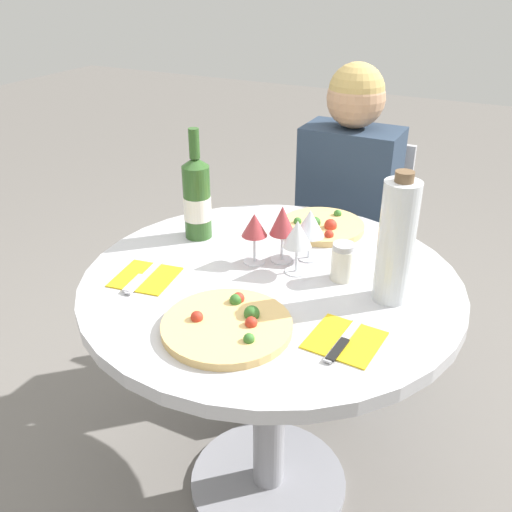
% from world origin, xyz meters
% --- Properties ---
extents(ground_plane, '(12.00, 12.00, 0.00)m').
position_xyz_m(ground_plane, '(0.00, 0.00, 0.00)').
color(ground_plane, slate).
rests_on(ground_plane, ground).
extents(dining_table, '(1.00, 1.00, 0.77)m').
position_xyz_m(dining_table, '(0.00, 0.00, 0.61)').
color(dining_table, gray).
rests_on(dining_table, ground_plane).
extents(chair_behind_diner, '(0.38, 0.38, 0.90)m').
position_xyz_m(chair_behind_diner, '(-0.04, 0.81, 0.44)').
color(chair_behind_diner, '#ADADB2').
rests_on(chair_behind_diner, ground_plane).
extents(seated_diner, '(0.34, 0.43, 1.21)m').
position_xyz_m(seated_diner, '(-0.04, 0.68, 0.56)').
color(seated_diner, '#28384C').
rests_on(seated_diner, ground_plane).
extents(pizza_large, '(0.30, 0.30, 0.05)m').
position_xyz_m(pizza_large, '(0.01, -0.26, 0.78)').
color(pizza_large, '#DBB26B').
rests_on(pizza_large, dining_table).
extents(pizza_small_far, '(0.26, 0.26, 0.05)m').
position_xyz_m(pizza_small_far, '(0.01, 0.34, 0.78)').
color(pizza_small_far, '#DBB26B').
rests_on(pizza_small_far, dining_table).
extents(wine_bottle, '(0.08, 0.08, 0.33)m').
position_xyz_m(wine_bottle, '(-0.30, 0.13, 0.90)').
color(wine_bottle, '#2D5623').
rests_on(wine_bottle, dining_table).
extents(tall_carafe, '(0.09, 0.09, 0.33)m').
position_xyz_m(tall_carafe, '(0.30, 0.04, 0.93)').
color(tall_carafe, silver).
rests_on(tall_carafe, dining_table).
extents(sugar_shaker, '(0.06, 0.06, 0.10)m').
position_xyz_m(sugar_shaker, '(0.17, 0.08, 0.82)').
color(sugar_shaker, silver).
rests_on(sugar_shaker, dining_table).
extents(wine_glass_front_right, '(0.08, 0.08, 0.15)m').
position_xyz_m(wine_glass_front_right, '(0.05, 0.06, 0.88)').
color(wine_glass_front_right, silver).
rests_on(wine_glass_front_right, dining_table).
extents(wine_glass_front_left, '(0.07, 0.07, 0.14)m').
position_xyz_m(wine_glass_front_left, '(-0.08, 0.06, 0.88)').
color(wine_glass_front_left, silver).
rests_on(wine_glass_front_left, dining_table).
extents(wine_glass_back_right, '(0.08, 0.08, 0.15)m').
position_xyz_m(wine_glass_back_right, '(0.05, 0.15, 0.88)').
color(wine_glass_back_right, silver).
rests_on(wine_glass_back_right, dining_table).
extents(wine_glass_center, '(0.07, 0.07, 0.16)m').
position_xyz_m(wine_glass_center, '(-0.02, 0.10, 0.89)').
color(wine_glass_center, silver).
rests_on(wine_glass_center, dining_table).
extents(place_setting_left, '(0.17, 0.19, 0.01)m').
position_xyz_m(place_setting_left, '(-0.29, -0.15, 0.78)').
color(place_setting_left, gold).
rests_on(place_setting_left, dining_table).
extents(place_setting_right, '(0.16, 0.19, 0.01)m').
position_xyz_m(place_setting_right, '(0.26, -0.18, 0.78)').
color(place_setting_right, gold).
rests_on(place_setting_right, dining_table).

